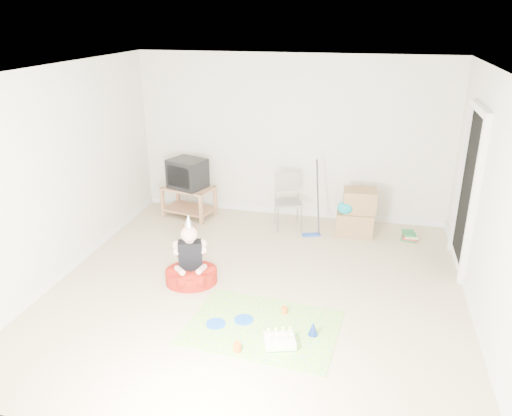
% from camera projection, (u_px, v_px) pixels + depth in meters
% --- Properties ---
extents(ground, '(5.00, 5.00, 0.00)m').
position_uv_depth(ground, '(257.00, 288.00, 6.12)').
color(ground, beige).
rests_on(ground, ground).
extents(doorway_recess, '(0.02, 0.90, 2.05)m').
position_uv_depth(doorway_recess, '(468.00, 193.00, 6.32)').
color(doorway_recess, black).
rests_on(doorway_recess, ground).
extents(tv_stand, '(0.89, 0.66, 0.50)m').
position_uv_depth(tv_stand, '(189.00, 199.00, 8.21)').
color(tv_stand, '#A36D49').
rests_on(tv_stand, ground).
extents(crt_tv, '(0.67, 0.62, 0.47)m').
position_uv_depth(crt_tv, '(187.00, 174.00, 8.05)').
color(crt_tv, black).
rests_on(crt_tv, tv_stand).
extents(folding_chair, '(0.50, 0.48, 0.88)m').
position_uv_depth(folding_chair, '(288.00, 202.00, 7.68)').
color(folding_chair, gray).
rests_on(folding_chair, ground).
extents(cardboard_boxes, '(0.58, 0.46, 0.70)m').
position_uv_depth(cardboard_boxes, '(356.00, 213.00, 7.52)').
color(cardboard_boxes, '#947047').
rests_on(cardboard_boxes, ground).
extents(floor_mop, '(0.29, 0.36, 1.11)m').
position_uv_depth(floor_mop, '(312.00, 220.00, 7.47)').
color(floor_mop, '#2246AD').
rests_on(floor_mop, ground).
extents(book_pile, '(0.24, 0.29, 0.12)m').
position_uv_depth(book_pile, '(410.00, 235.00, 7.44)').
color(book_pile, '#25703A').
rests_on(book_pile, ground).
extents(seated_woman, '(0.82, 0.82, 0.92)m').
position_uv_depth(seated_woman, '(191.00, 268.00, 6.19)').
color(seated_woman, '#AB1B0F').
rests_on(seated_woman, ground).
extents(party_mat, '(1.69, 1.29, 0.01)m').
position_uv_depth(party_mat, '(262.00, 327.00, 5.37)').
color(party_mat, '#DF2F80').
rests_on(party_mat, ground).
extents(birthday_cake, '(0.37, 0.33, 0.15)m').
position_uv_depth(birthday_cake, '(280.00, 341.00, 5.07)').
color(birthday_cake, white).
rests_on(birthday_cake, party_mat).
extents(blue_plate_near, '(0.25, 0.25, 0.01)m').
position_uv_depth(blue_plate_near, '(244.00, 320.00, 5.48)').
color(blue_plate_near, blue).
rests_on(blue_plate_near, party_mat).
extents(blue_plate_far, '(0.27, 0.27, 0.01)m').
position_uv_depth(blue_plate_far, '(216.00, 324.00, 5.41)').
color(blue_plate_far, blue).
rests_on(blue_plate_far, party_mat).
extents(orange_cup_near, '(0.08, 0.08, 0.08)m').
position_uv_depth(orange_cup_near, '(284.00, 310.00, 5.60)').
color(orange_cup_near, orange).
rests_on(orange_cup_near, party_mat).
extents(orange_cup_far, '(0.10, 0.10, 0.09)m').
position_uv_depth(orange_cup_far, '(237.00, 347.00, 4.97)').
color(orange_cup_far, orange).
rests_on(orange_cup_far, party_mat).
extents(blue_party_hat, '(0.15, 0.15, 0.16)m').
position_uv_depth(blue_party_hat, '(313.00, 328.00, 5.21)').
color(blue_party_hat, '#173AA7').
rests_on(blue_party_hat, party_mat).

